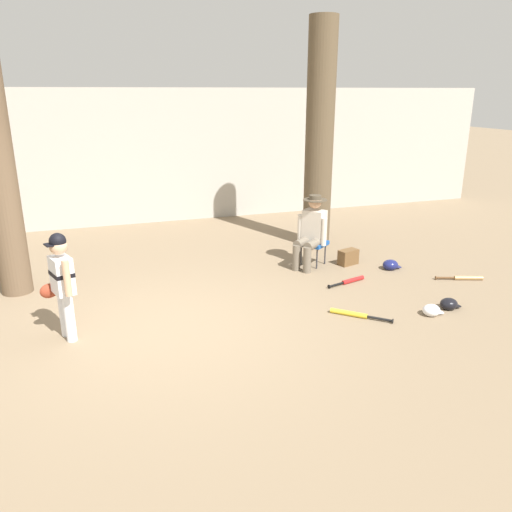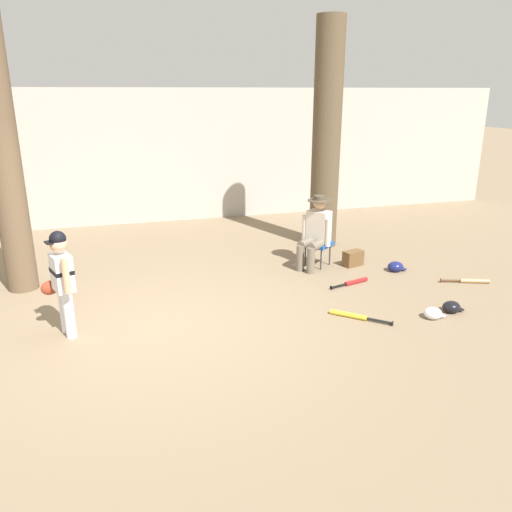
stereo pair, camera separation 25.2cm
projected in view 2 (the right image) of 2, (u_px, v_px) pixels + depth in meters
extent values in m
plane|color=#7F6B51|center=(165.00, 327.00, 6.35)|extent=(60.00, 60.00, 0.00)
cube|color=#ADA89E|center=(131.00, 157.00, 11.04)|extent=(18.00, 0.36, 2.89)
cone|color=brown|center=(24.00, 288.00, 7.60)|extent=(0.56, 0.56, 0.26)
cylinder|color=brown|center=(327.00, 137.00, 9.13)|extent=(0.51, 0.51, 4.06)
cone|color=brown|center=(322.00, 244.00, 9.76)|extent=(0.75, 0.75, 0.31)
cylinder|color=white|center=(69.00, 315.00, 6.00)|extent=(0.12, 0.12, 0.58)
cylinder|color=white|center=(65.00, 310.00, 6.14)|extent=(0.12, 0.12, 0.58)
cube|color=white|center=(62.00, 273.00, 5.91)|extent=(0.29, 0.35, 0.44)
cube|color=black|center=(62.00, 271.00, 5.90)|extent=(0.30, 0.36, 0.05)
sphere|color=tan|center=(58.00, 244.00, 5.80)|extent=(0.20, 0.20, 0.20)
sphere|color=black|center=(58.00, 239.00, 5.78)|extent=(0.19, 0.19, 0.19)
cube|color=black|center=(50.00, 242.00, 5.74)|extent=(0.14, 0.17, 0.02)
cylinder|color=tan|center=(66.00, 275.00, 5.70)|extent=(0.10, 0.10, 0.42)
cylinder|color=tan|center=(54.00, 275.00, 6.07)|extent=(0.10, 0.10, 0.40)
ellipsoid|color=#933823|center=(50.00, 288.00, 6.10)|extent=(0.25, 0.19, 0.18)
cube|color=#194C9E|center=(318.00, 244.00, 8.47)|extent=(0.56, 0.56, 0.06)
cylinder|color=#333338|center=(321.00, 259.00, 8.33)|extent=(0.02, 0.02, 0.38)
cylinder|color=#333338|center=(305.00, 255.00, 8.50)|extent=(0.02, 0.02, 0.38)
cylinder|color=#333338|center=(330.00, 254.00, 8.56)|extent=(0.02, 0.02, 0.38)
cylinder|color=#333338|center=(314.00, 251.00, 8.73)|extent=(0.02, 0.02, 0.38)
cylinder|color=#6B6051|center=(311.00, 261.00, 8.16)|extent=(0.13, 0.13, 0.43)
cylinder|color=#6B6051|center=(300.00, 258.00, 8.27)|extent=(0.13, 0.13, 0.43)
cylinder|color=#6B6051|center=(317.00, 245.00, 8.25)|extent=(0.41, 0.36, 0.15)
cylinder|color=#6B6051|center=(307.00, 243.00, 8.36)|extent=(0.41, 0.36, 0.15)
cube|color=beige|center=(319.00, 226.00, 8.37)|extent=(0.41, 0.43, 0.52)
cylinder|color=beige|center=(328.00, 233.00, 8.21)|extent=(0.13, 0.13, 0.46)
cylinder|color=beige|center=(305.00, 229.00, 8.46)|extent=(0.13, 0.13, 0.46)
sphere|color=tan|center=(320.00, 202.00, 8.25)|extent=(0.22, 0.22, 0.22)
cylinder|color=#4C4233|center=(320.00, 200.00, 8.24)|extent=(0.40, 0.40, 0.02)
cylinder|color=#4C4233|center=(320.00, 198.00, 8.23)|extent=(0.20, 0.20, 0.09)
cube|color=brown|center=(353.00, 258.00, 8.54)|extent=(0.38, 0.27, 0.26)
cylinder|color=yellow|center=(348.00, 315.00, 6.61)|extent=(0.40, 0.38, 0.07)
cylinder|color=black|center=(380.00, 321.00, 6.44)|extent=(0.26, 0.25, 0.03)
cylinder|color=black|center=(393.00, 323.00, 6.37)|extent=(0.05, 0.05, 0.06)
cylinder|color=red|center=(356.00, 281.00, 7.77)|extent=(0.43, 0.18, 0.07)
cylinder|color=black|center=(339.00, 286.00, 7.59)|extent=(0.28, 0.11, 0.03)
cylinder|color=black|center=(331.00, 288.00, 7.52)|extent=(0.03, 0.06, 0.06)
cylinder|color=tan|center=(475.00, 281.00, 7.79)|extent=(0.43, 0.21, 0.07)
cylinder|color=brown|center=(451.00, 280.00, 7.81)|extent=(0.29, 0.13, 0.03)
cylinder|color=brown|center=(441.00, 280.00, 7.82)|extent=(0.03, 0.06, 0.06)
ellipsoid|color=navy|center=(395.00, 267.00, 8.29)|extent=(0.26, 0.24, 0.18)
cube|color=navy|center=(402.00, 268.00, 8.34)|extent=(0.11, 0.13, 0.02)
ellipsoid|color=silver|center=(433.00, 313.00, 6.57)|extent=(0.24, 0.21, 0.16)
cube|color=silver|center=(440.00, 315.00, 6.61)|extent=(0.10, 0.12, 0.02)
ellipsoid|color=black|center=(451.00, 307.00, 6.76)|extent=(0.24, 0.22, 0.16)
cube|color=black|center=(458.00, 309.00, 6.80)|extent=(0.10, 0.12, 0.02)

